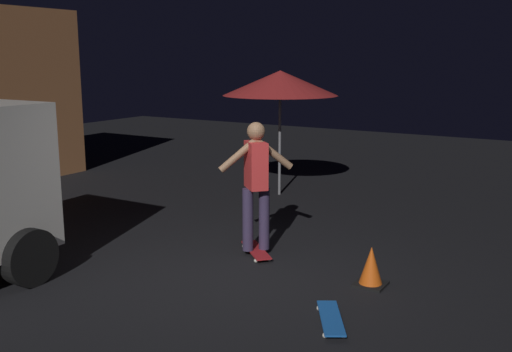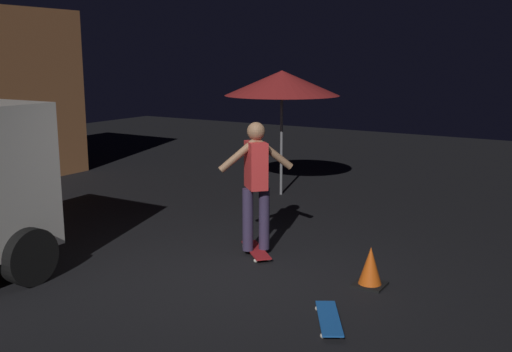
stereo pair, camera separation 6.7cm
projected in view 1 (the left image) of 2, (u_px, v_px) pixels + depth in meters
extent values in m
plane|color=black|center=(236.00, 279.00, 6.87)|extent=(28.00, 28.00, 0.00)
cylinder|color=black|center=(29.00, 257.00, 6.63)|extent=(0.66, 0.23, 0.66)
cylinder|color=slate|center=(280.00, 136.00, 10.88)|extent=(0.05, 0.05, 2.20)
cone|color=#A52626|center=(280.00, 83.00, 10.68)|extent=(2.10, 2.10, 0.45)
cube|color=#AD1E23|center=(256.00, 250.00, 7.71)|extent=(0.68, 0.71, 0.02)
sphere|color=silver|center=(244.00, 246.00, 7.98)|extent=(0.05, 0.05, 0.05)
sphere|color=silver|center=(256.00, 245.00, 8.03)|extent=(0.05, 0.05, 0.05)
sphere|color=silver|center=(256.00, 261.00, 7.42)|extent=(0.05, 0.05, 0.05)
sphere|color=silver|center=(269.00, 259.00, 7.46)|extent=(0.05, 0.05, 0.05)
cube|color=#1959B2|center=(331.00, 318.00, 5.71)|extent=(0.77, 0.57, 0.02)
sphere|color=silver|center=(319.00, 308.00, 6.02)|extent=(0.05, 0.05, 0.05)
sphere|color=silver|center=(336.00, 308.00, 6.01)|extent=(0.05, 0.05, 0.05)
sphere|color=silver|center=(325.00, 335.00, 5.43)|extent=(0.05, 0.05, 0.05)
sphere|color=silver|center=(344.00, 335.00, 5.43)|extent=(0.05, 0.05, 0.05)
cylinder|color=#382D4C|center=(248.00, 220.00, 7.60)|extent=(0.14, 0.14, 0.82)
cylinder|color=#382D4C|center=(264.00, 218.00, 7.66)|extent=(0.14, 0.14, 0.82)
cube|color=red|center=(256.00, 165.00, 7.49)|extent=(0.42, 0.43, 0.60)
sphere|color=#936B4C|center=(256.00, 131.00, 7.40)|extent=(0.23, 0.23, 0.23)
cylinder|color=#936B4C|center=(239.00, 154.00, 7.40)|extent=(0.46, 0.44, 0.46)
cylinder|color=#936B4C|center=(273.00, 153.00, 7.52)|extent=(0.46, 0.44, 0.46)
cube|color=black|center=(370.00, 284.00, 6.68)|extent=(0.34, 0.34, 0.03)
cone|color=#EA5914|center=(371.00, 266.00, 6.63)|extent=(0.28, 0.28, 0.46)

